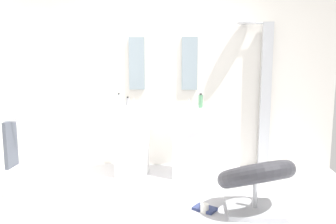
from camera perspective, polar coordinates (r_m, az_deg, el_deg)
The scene contains 15 objects.
ground_plane at distance 3.64m, azimuth -3.15°, elevation -16.59°, with size 4.80×3.60×0.04m, color silver.
rear_partition at distance 4.94m, azimuth -0.77°, elevation 5.91°, with size 4.80×0.10×2.60m, color silver.
pedestal_sink_left at distance 4.59m, azimuth -6.03°, elevation -4.22°, with size 0.52×0.52×1.02m.
pedestal_sink_right at distance 4.52m, azimuth 3.45°, elevation -4.40°, with size 0.52×0.52×1.02m.
vanity_mirror_left at distance 4.91m, azimuth -5.27°, elevation 8.10°, with size 0.22×0.03×0.74m, color #8C9EA8.
vanity_mirror_right at distance 4.85m, azimuth 3.64°, elevation 8.12°, with size 0.22×0.03×0.74m, color #8C9EA8.
shower_column at distance 4.91m, azimuth 15.87°, elevation 3.00°, with size 0.49×0.24×2.05m.
lounge_chair at distance 3.57m, azimuth 14.49°, elevation -10.91°, with size 1.05×1.05×0.65m.
towel_rack at distance 4.01m, azimuth -25.24°, elevation -5.20°, with size 0.37×0.22×0.95m.
area_rug at distance 3.64m, azimuth 3.68°, elevation -16.12°, with size 1.15×0.69×0.01m, color #B2B2B7.
magazine_navy at distance 3.64m, azimuth 6.21°, elevation -15.83°, with size 0.23×0.15×0.03m, color navy.
coffee_mug at distance 3.58m, azimuth 6.15°, elevation -15.74°, with size 0.08×0.08×0.09m, color white.
soap_bottle_grey at distance 4.69m, azimuth -6.77°, elevation 1.75°, with size 0.05×0.05×0.12m.
soap_bottle_green at distance 4.45m, azimuth 5.49°, elevation 1.84°, with size 0.06×0.06×0.19m.
soap_bottle_clear at distance 4.50m, azimuth -8.25°, elevation 1.88°, with size 0.04×0.04×0.19m.
Camera 1 is at (0.44, -3.27, 1.52)m, focal length 36.32 mm.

